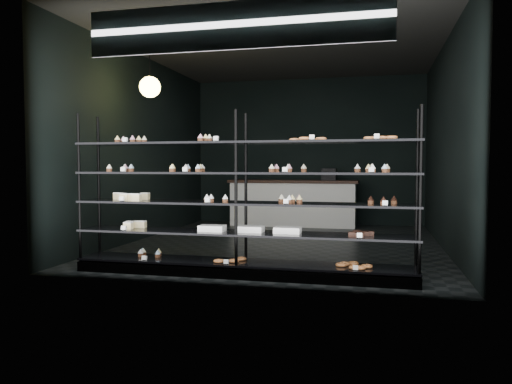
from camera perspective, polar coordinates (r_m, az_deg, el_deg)
room at (r=8.17m, az=3.12°, el=5.22°), size 5.01×6.01×3.20m
display_shelf at (r=5.83m, az=-1.92°, el=-3.43°), size 4.00×0.50×1.91m
signage at (r=5.51m, az=-2.60°, el=18.45°), size 3.30×0.05×0.50m
pendant_lamp at (r=7.70m, az=-12.03°, el=11.66°), size 0.31×0.31×0.88m
service_counter at (r=10.70m, az=4.31°, el=-1.19°), size 2.74×0.65×1.23m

